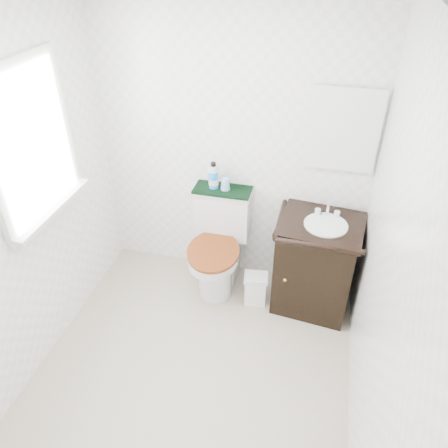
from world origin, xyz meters
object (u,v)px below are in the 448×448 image
at_px(trash_bin, 255,289).
at_px(cup, 225,184).
at_px(mouthwash_bottle, 213,176).
at_px(vanity, 316,263).
at_px(toilet, 219,248).

xyz_separation_m(trash_bin, cup, (-0.33, 0.29, 0.80)).
bearing_deg(mouthwash_bottle, cup, -4.06).
distance_m(vanity, cup, 0.96).
bearing_deg(cup, trash_bin, -41.22).
distance_m(toilet, vanity, 0.82).
relative_size(toilet, trash_bin, 3.12).
xyz_separation_m(vanity, mouthwash_bottle, (-0.89, 0.19, 0.57)).
bearing_deg(vanity, trash_bin, -167.33).
height_order(vanity, mouthwash_bottle, mouthwash_bottle).
bearing_deg(toilet, cup, 79.63).
relative_size(mouthwash_bottle, cup, 2.31).
xyz_separation_m(toilet, mouthwash_bottle, (-0.08, 0.13, 0.62)).
bearing_deg(trash_bin, vanity, 12.67).
xyz_separation_m(toilet, cup, (0.02, 0.13, 0.56)).
height_order(toilet, mouthwash_bottle, mouthwash_bottle).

